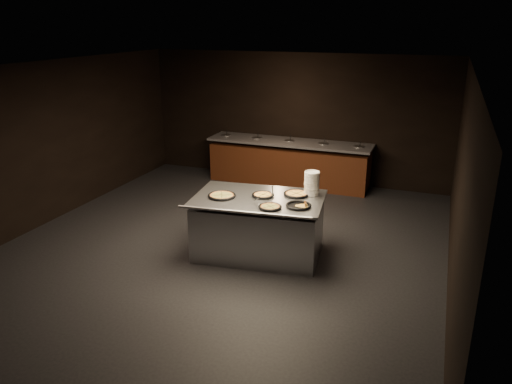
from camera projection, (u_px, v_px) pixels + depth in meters
room at (223, 162)px, 7.85m from camera, size 7.02×8.02×2.92m
salad_bar at (289, 165)px, 11.32m from camera, size 3.70×0.83×1.18m
serving_counter at (259, 227)px, 7.90m from camera, size 2.14×1.52×0.96m
plate_stack at (312, 183)px, 7.79m from camera, size 0.24×0.24×0.38m
pan_veggie_whole at (222, 196)px, 7.75m from camera, size 0.43×0.43×0.04m
pan_cheese_whole at (263, 195)px, 7.78m from camera, size 0.35×0.35×0.04m
pan_cheese_slices_a at (296, 194)px, 7.83m from camera, size 0.40×0.40×0.04m
pan_cheese_slices_b at (270, 207)px, 7.29m from camera, size 0.35×0.35×0.04m
pan_veggie_slices at (299, 205)px, 7.34m from camera, size 0.38×0.38×0.04m
server_left at (272, 192)px, 7.78m from camera, size 0.17×0.29×0.15m
server_right at (258, 201)px, 7.37m from camera, size 0.26×0.23×0.15m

